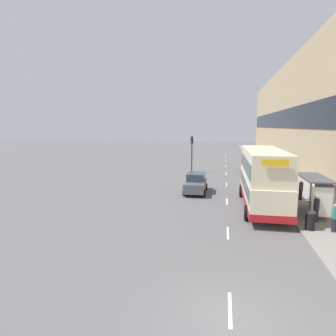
{
  "coord_description": "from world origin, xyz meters",
  "views": [
    {
      "loc": [
        -0.33,
        -8.74,
        5.95
      ],
      "look_at": [
        -5.87,
        20.75,
        1.75
      ],
      "focal_mm": 32.0,
      "sensor_mm": 36.0,
      "label": 1
    }
  ],
  "objects": [
    {
      "name": "ground_plane",
      "position": [
        0.0,
        0.0,
        0.0
      ],
      "size": [
        220.0,
        220.0,
        0.0
      ],
      "primitive_type": "plane",
      "color": "#5B595B"
    },
    {
      "name": "lane_mark_3",
      "position": [
        0.0,
        22.15,
        0.01
      ],
      "size": [
        0.12,
        2.0,
        0.01
      ],
      "color": "silver",
      "rests_on": "ground_plane"
    },
    {
      "name": "car_1",
      "position": [
        3.06,
        30.24,
        0.86
      ],
      "size": [
        2.02,
        4.56,
        1.73
      ],
      "color": "black",
      "rests_on": "ground_plane"
    },
    {
      "name": "lane_mark_1",
      "position": [
        0.0,
        7.75,
        0.01
      ],
      "size": [
        0.12,
        2.0,
        0.01
      ],
      "color": "silver",
      "rests_on": "ground_plane"
    },
    {
      "name": "pedestrian_2",
      "position": [
        5.1,
        16.65,
        1.08
      ],
      "size": [
        0.37,
        0.37,
        1.84
      ],
      "color": "#23232D",
      "rests_on": "ground_plane"
    },
    {
      "name": "pedestrian_at_shelter",
      "position": [
        5.28,
        10.3,
        0.99
      ],
      "size": [
        0.33,
        0.33,
        1.66
      ],
      "color": "#23232D",
      "rests_on": "ground_plane"
    },
    {
      "name": "lane_mark_6",
      "position": [
        0.0,
        43.76,
        0.01
      ],
      "size": [
        0.12,
        2.0,
        0.01
      ],
      "color": "silver",
      "rests_on": "ground_plane"
    },
    {
      "name": "lane_mark_7",
      "position": [
        0.0,
        50.96,
        0.01
      ],
      "size": [
        0.12,
        2.0,
        0.01
      ],
      "color": "silver",
      "rests_on": "ground_plane"
    },
    {
      "name": "lane_mark_8",
      "position": [
        0.0,
        58.17,
        0.01
      ],
      "size": [
        0.12,
        2.0,
        0.01
      ],
      "color": "silver",
      "rests_on": "ground_plane"
    },
    {
      "name": "pavement",
      "position": [
        6.5,
        38.5,
        0.07
      ],
      "size": [
        5.0,
        93.0,
        0.14
      ],
      "color": "gray",
      "rests_on": "ground_plane"
    },
    {
      "name": "terrace_facade",
      "position": [
        10.49,
        38.5,
        7.94
      ],
      "size": [
        3.1,
        93.0,
        15.88
      ],
      "color": "tan",
      "rests_on": "ground_plane"
    },
    {
      "name": "lane_mark_0",
      "position": [
        0.0,
        0.54,
        0.01
      ],
      "size": [
        0.12,
        2.0,
        0.01
      ],
      "color": "silver",
      "rests_on": "ground_plane"
    },
    {
      "name": "lane_mark_2",
      "position": [
        0.0,
        14.95,
        0.01
      ],
      "size": [
        0.12,
        2.0,
        0.01
      ],
      "color": "silver",
      "rests_on": "ground_plane"
    },
    {
      "name": "car_0",
      "position": [
        -2.76,
        17.74,
        0.87
      ],
      "size": [
        1.94,
        4.43,
        1.76
      ],
      "rotation": [
        0.0,
        0.0,
        3.14
      ],
      "color": "#4C5156",
      "rests_on": "ground_plane"
    },
    {
      "name": "bus_shelter",
      "position": [
        5.77,
        11.95,
        1.88
      ],
      "size": [
        1.6,
        4.2,
        2.48
      ],
      "color": "#4C4C51",
      "rests_on": "ground_plane"
    },
    {
      "name": "lane_mark_5",
      "position": [
        0.0,
        36.56,
        0.01
      ],
      "size": [
        0.12,
        2.0,
        0.01
      ],
      "color": "silver",
      "rests_on": "ground_plane"
    },
    {
      "name": "traffic_light_far_kerb",
      "position": [
        -4.4,
        29.53,
        3.18
      ],
      "size": [
        0.3,
        0.32,
        4.71
      ],
      "color": "black",
      "rests_on": "ground_plane"
    },
    {
      "name": "lane_mark_4",
      "position": [
        0.0,
        29.36,
        0.01
      ],
      "size": [
        0.12,
        2.0,
        0.01
      ],
      "color": "silver",
      "rests_on": "ground_plane"
    },
    {
      "name": "double_decker_bus_near",
      "position": [
        2.47,
        13.42,
        2.28
      ],
      "size": [
        2.85,
        10.1,
        4.3
      ],
      "color": "beige",
      "rests_on": "ground_plane"
    },
    {
      "name": "pedestrian_3",
      "position": [
        5.74,
        16.06,
        0.96
      ],
      "size": [
        0.32,
        0.32,
        1.61
      ],
      "color": "#23232D",
      "rests_on": "ground_plane"
    },
    {
      "name": "litter_bin",
      "position": [
        4.55,
        8.76,
        0.67
      ],
      "size": [
        0.55,
        0.55,
        1.05
      ],
      "color": "black",
      "rests_on": "ground_plane"
    },
    {
      "name": "pedestrian_4",
      "position": [
        5.76,
        8.64,
        0.95
      ],
      "size": [
        0.31,
        0.31,
        1.58
      ],
      "color": "#23232D",
      "rests_on": "ground_plane"
    }
  ]
}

